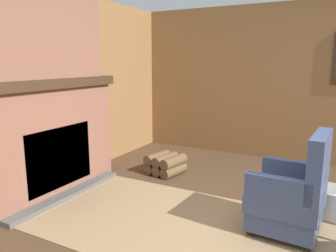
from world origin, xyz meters
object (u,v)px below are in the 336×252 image
(storage_case, at_px, (66,71))
(decorative_plate_on_mantel, at_px, (40,67))
(armchair, at_px, (292,197))
(firewood_stack, at_px, (165,164))

(storage_case, height_order, decorative_plate_on_mantel, decorative_plate_on_mantel)
(armchair, distance_m, decorative_plate_on_mantel, 3.03)
(armchair, relative_size, firewood_stack, 1.84)
(firewood_stack, relative_size, storage_case, 2.33)
(armchair, height_order, firewood_stack, armchair)
(firewood_stack, distance_m, storage_case, 1.85)
(armchair, bearing_deg, decorative_plate_on_mantel, 10.60)
(decorative_plate_on_mantel, bearing_deg, firewood_stack, 52.53)
(firewood_stack, distance_m, decorative_plate_on_mantel, 2.09)
(armchair, bearing_deg, firewood_stack, -22.97)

